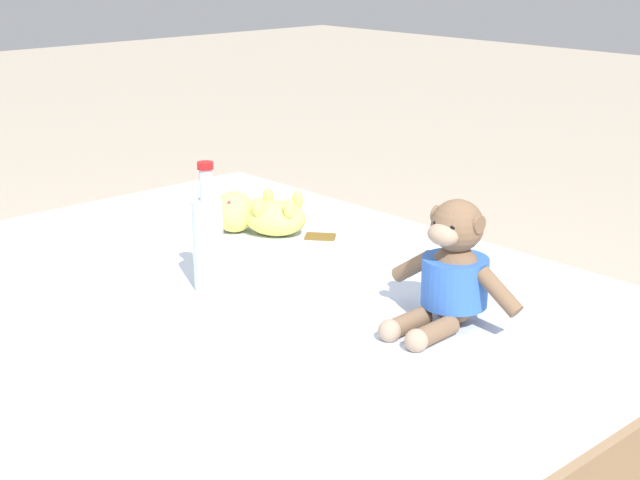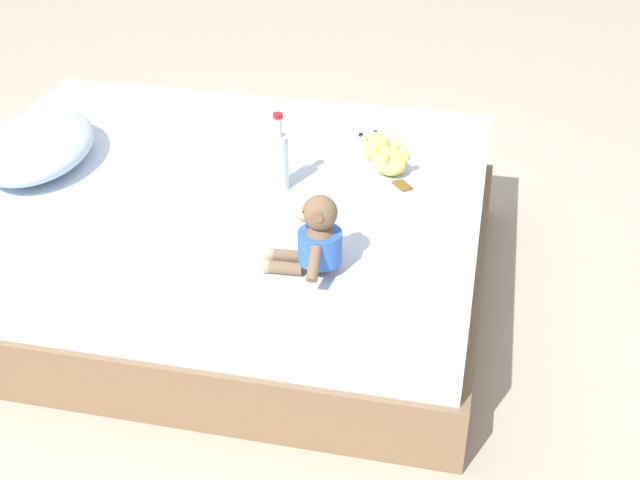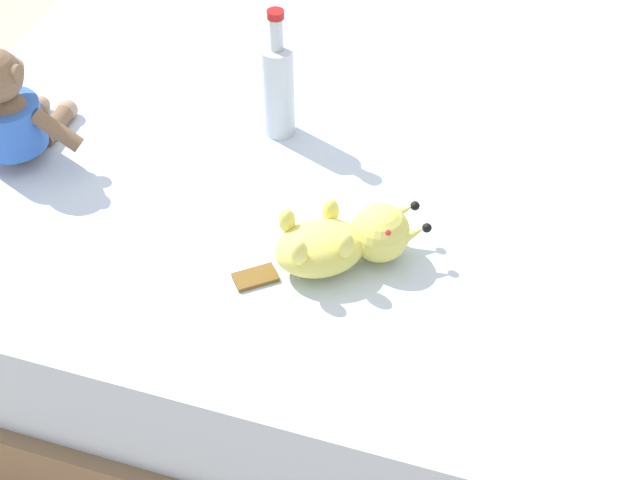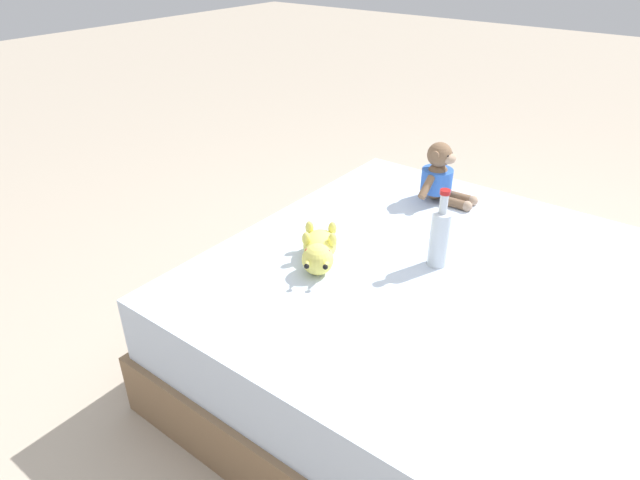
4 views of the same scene
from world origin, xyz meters
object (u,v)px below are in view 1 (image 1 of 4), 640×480
(plush_yellow_creature, at_px, (258,214))
(glass_bottle, at_px, (208,241))
(plush_monkey, at_px, (451,274))
(bed, at_px, (103,421))

(plush_yellow_creature, height_order, glass_bottle, glass_bottle)
(plush_yellow_creature, bearing_deg, glass_bottle, 126.03)
(glass_bottle, bearing_deg, plush_yellow_creature, -53.97)
(plush_monkey, height_order, plush_yellow_creature, plush_monkey)
(bed, relative_size, plush_yellow_creature, 6.09)
(plush_monkey, bearing_deg, glass_bottle, 26.41)
(bed, bearing_deg, plush_monkey, -136.25)
(plush_monkey, distance_m, plush_yellow_creature, 0.67)
(bed, bearing_deg, plush_yellow_creature, -71.38)
(bed, distance_m, glass_bottle, 0.41)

